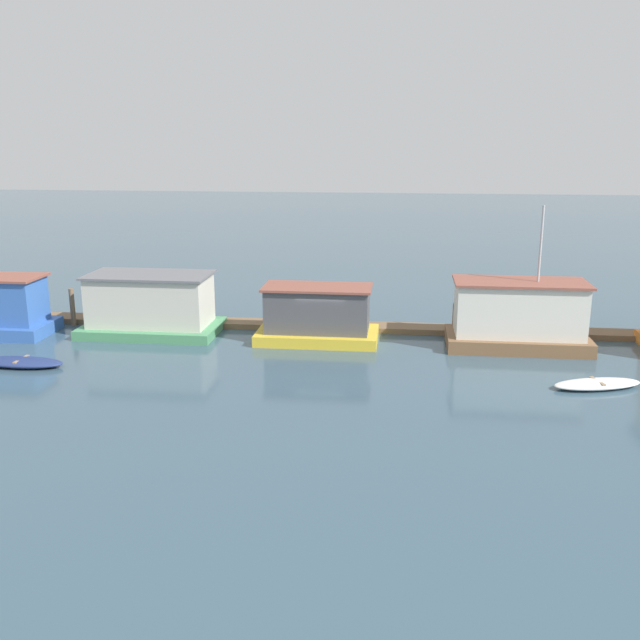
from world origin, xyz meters
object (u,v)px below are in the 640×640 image
object	(u,v)px
houseboat_green	(151,305)
mooring_post_near_left	(34,314)
mooring_post_near_right	(455,321)
dinghy_navy	(21,362)
houseboat_yellow	(317,316)
dinghy_white	(597,384)
mooring_post_centre	(72,307)
houseboat_brown	(518,317)

from	to	relation	value
houseboat_green	mooring_post_near_left	bearing A→B (deg)	172.54
mooring_post_near_right	dinghy_navy	bearing A→B (deg)	-160.28
houseboat_yellow	mooring_post_near_left	world-z (taller)	houseboat_yellow
dinghy_white	mooring_post_centre	distance (m)	27.64
dinghy_navy	mooring_post_near_left	distance (m)	7.95
mooring_post_centre	mooring_post_near_left	bearing A→B (deg)	180.00
houseboat_green	dinghy_white	xyz separation A→B (m)	(21.75, -6.26, -1.35)
houseboat_yellow	mooring_post_near_right	distance (m)	7.28
dinghy_navy	mooring_post_near_right	distance (m)	21.54
houseboat_brown	dinghy_navy	size ratio (longest dim) A/B	1.76
mooring_post_near_left	mooring_post_centre	bearing A→B (deg)	0.00
dinghy_white	houseboat_yellow	bearing A→B (deg)	155.42
mooring_post_near_right	mooring_post_centre	bearing A→B (deg)	180.00
houseboat_green	houseboat_brown	xyz separation A→B (m)	(19.24, -0.52, 0.08)
houseboat_green	dinghy_white	size ratio (longest dim) A/B	1.79
houseboat_green	mooring_post_centre	xyz separation A→B (m)	(-4.91, 0.95, -0.46)
houseboat_green	houseboat_brown	distance (m)	19.25
houseboat_brown	mooring_post_near_right	world-z (taller)	houseboat_brown
houseboat_yellow	mooring_post_centre	world-z (taller)	houseboat_yellow
houseboat_yellow	houseboat_brown	distance (m)	10.15
houseboat_green	houseboat_yellow	world-z (taller)	houseboat_green
houseboat_green	dinghy_white	bearing A→B (deg)	-16.07
houseboat_yellow	mooring_post_near_right	world-z (taller)	houseboat_yellow
houseboat_yellow	mooring_post_centre	xyz separation A→B (m)	(-14.01, 1.43, -0.27)
houseboat_yellow	mooring_post_centre	bearing A→B (deg)	174.18
dinghy_white	mooring_post_near_left	world-z (taller)	mooring_post_near_left
mooring_post_centre	mooring_post_near_right	bearing A→B (deg)	0.00
mooring_post_near_right	mooring_post_near_left	distance (m)	23.48
mooring_post_centre	mooring_post_near_right	xyz separation A→B (m)	(21.14, 0.00, -0.13)
houseboat_brown	mooring_post_near_right	distance (m)	3.43
dinghy_navy	mooring_post_near_right	world-z (taller)	mooring_post_near_right
houseboat_brown	dinghy_white	bearing A→B (deg)	-66.44
dinghy_navy	mooring_post_centre	size ratio (longest dim) A/B	1.92
houseboat_green	mooring_post_near_right	xyz separation A→B (m)	(16.22, 0.95, -0.60)
mooring_post_centre	mooring_post_near_left	xyz separation A→B (m)	(-2.34, 0.00, -0.45)
houseboat_brown	dinghy_navy	xyz separation A→B (m)	(-23.29, -5.80, -1.41)
houseboat_green	dinghy_navy	distance (m)	7.62
mooring_post_near_left	houseboat_yellow	bearing A→B (deg)	-4.99
houseboat_green	mooring_post_centre	distance (m)	5.03
houseboat_brown	mooring_post_near_left	size ratio (longest dim) A/B	5.83
houseboat_green	houseboat_brown	world-z (taller)	houseboat_brown
dinghy_white	mooring_post_near_left	bearing A→B (deg)	166.03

